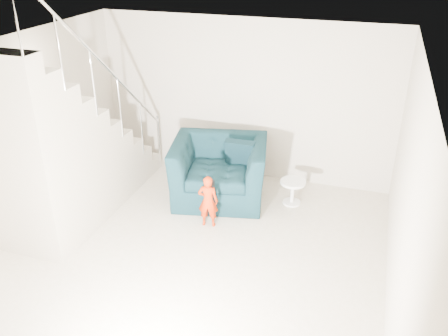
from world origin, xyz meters
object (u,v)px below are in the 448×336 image
at_px(toddler, 208,201).
at_px(side_table, 293,188).
at_px(staircase, 67,160).
at_px(armchair, 219,170).

height_order(toddler, side_table, toddler).
relative_size(side_table, staircase, 0.11).
bearing_deg(armchair, side_table, -4.96).
height_order(armchair, toddler, armchair).
bearing_deg(toddler, armchair, -91.70).
relative_size(toddler, staircase, 0.22).
distance_m(armchair, toddler, 0.86).
bearing_deg(side_table, armchair, -172.75).
bearing_deg(toddler, staircase, 2.53).
xyz_separation_m(armchair, side_table, (1.16, 0.15, -0.21)).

